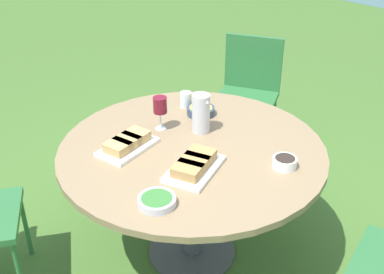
{
  "coord_description": "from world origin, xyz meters",
  "views": [
    {
      "loc": [
        1.54,
        -1.49,
        2.01
      ],
      "look_at": [
        0.0,
        0.0,
        0.79
      ],
      "focal_mm": 45.0,
      "sensor_mm": 36.0,
      "label": 1
    }
  ],
  "objects_px": {
    "chair_far_back": "(249,87)",
    "wine_glass": "(160,106)",
    "dining_table": "(192,162)",
    "water_pitcher": "(201,113)"
  },
  "relations": [
    {
      "from": "water_pitcher",
      "to": "wine_glass",
      "type": "bearing_deg",
      "value": -140.76
    },
    {
      "from": "chair_far_back",
      "to": "water_pitcher",
      "type": "height_order",
      "value": "water_pitcher"
    },
    {
      "from": "dining_table",
      "to": "chair_far_back",
      "type": "bearing_deg",
      "value": 116.69
    },
    {
      "from": "dining_table",
      "to": "chair_far_back",
      "type": "distance_m",
      "value": 1.31
    },
    {
      "from": "water_pitcher",
      "to": "wine_glass",
      "type": "relative_size",
      "value": 1.14
    },
    {
      "from": "dining_table",
      "to": "wine_glass",
      "type": "distance_m",
      "value": 0.35
    },
    {
      "from": "water_pitcher",
      "to": "chair_far_back",
      "type": "bearing_deg",
      "value": 116.16
    },
    {
      "from": "chair_far_back",
      "to": "wine_glass",
      "type": "xyz_separation_m",
      "value": [
        0.33,
        -1.16,
        0.34
      ]
    },
    {
      "from": "dining_table",
      "to": "water_pitcher",
      "type": "height_order",
      "value": "water_pitcher"
    },
    {
      "from": "dining_table",
      "to": "water_pitcher",
      "type": "bearing_deg",
      "value": 120.07
    }
  ]
}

